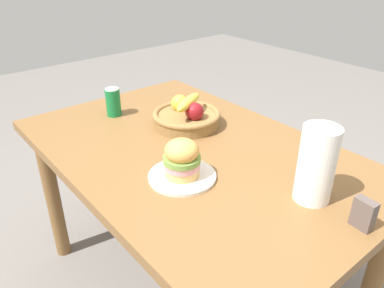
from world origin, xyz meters
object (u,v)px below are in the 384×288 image
object	(u,v)px
fruit_basket	(187,116)
paper_towel_roll	(317,165)
plate	(182,176)
napkin_holder	(364,214)
sandwich	(182,158)
soda_can	(113,102)

from	to	relation	value
fruit_basket	paper_towel_roll	xyz separation A→B (m)	(0.65, -0.04, 0.08)
paper_towel_roll	fruit_basket	bearing A→B (deg)	176.91
plate	napkin_holder	distance (m)	0.56
sandwich	paper_towel_roll	world-z (taller)	paper_towel_roll
sandwich	paper_towel_roll	xyz separation A→B (m)	(0.34, 0.24, 0.04)
plate	paper_towel_roll	distance (m)	0.43
paper_towel_roll	soda_can	bearing A→B (deg)	-170.86
sandwich	paper_towel_roll	size ratio (longest dim) A/B	0.54
fruit_basket	paper_towel_roll	distance (m)	0.66
plate	sandwich	world-z (taller)	sandwich
paper_towel_roll	napkin_holder	bearing A→B (deg)	-2.69
sandwich	napkin_holder	size ratio (longest dim) A/B	1.45
fruit_basket	napkin_holder	bearing A→B (deg)	-3.01
sandwich	napkin_holder	bearing A→B (deg)	24.17
fruit_basket	napkin_holder	xyz separation A→B (m)	(0.82, -0.04, 0.00)
plate	paper_towel_roll	size ratio (longest dim) A/B	0.94
plate	fruit_basket	size ratio (longest dim) A/B	0.78
fruit_basket	napkin_holder	world-z (taller)	fruit_basket
sandwich	soda_can	distance (m)	0.61
soda_can	sandwich	bearing A→B (deg)	-7.83
plate	sandwich	bearing A→B (deg)	180.00
plate	soda_can	distance (m)	0.61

